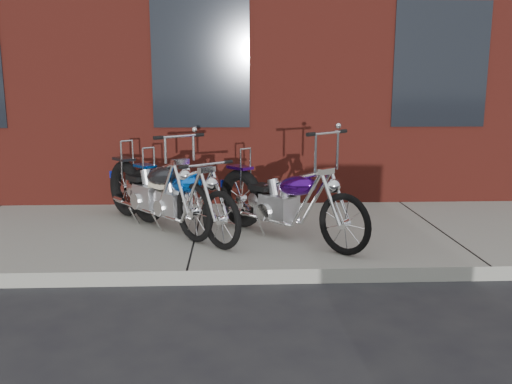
{
  "coord_description": "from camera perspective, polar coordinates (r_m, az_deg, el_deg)",
  "views": [
    {
      "loc": [
        0.46,
        -5.0,
        1.91
      ],
      "look_at": [
        0.7,
        0.8,
        0.76
      ],
      "focal_mm": 38.0,
      "sensor_mm": 36.0,
      "label": 1
    }
  ],
  "objects": [
    {
      "name": "ground",
      "position": [
        5.37,
        -7.26,
        -9.75
      ],
      "size": [
        120.0,
        120.0,
        0.0
      ],
      "primitive_type": "plane",
      "color": "#2B2B2C",
      "rests_on": "ground"
    },
    {
      "name": "sidewalk",
      "position": [
        6.77,
        -6.23,
        -4.61
      ],
      "size": [
        22.0,
        3.0,
        0.15
      ],
      "primitive_type": "cube",
      "color": "gray",
      "rests_on": "ground"
    },
    {
      "name": "chopper_purple",
      "position": [
        6.26,
        3.0,
        -1.22
      ],
      "size": [
        1.6,
        1.79,
        1.29
      ],
      "rotation": [
        0.0,
        0.0,
        -0.85
      ],
      "color": "black",
      "rests_on": "sidewalk"
    },
    {
      "name": "chopper_blue",
      "position": [
        6.53,
        -8.23,
        -0.88
      ],
      "size": [
        1.5,
        1.82,
        0.98
      ],
      "rotation": [
        0.0,
        0.0,
        -0.89
      ],
      "color": "black",
      "rests_on": "sidewalk"
    },
    {
      "name": "chopper_third",
      "position": [
        6.9,
        -10.67,
        -0.12
      ],
      "size": [
        1.55,
        1.94,
        1.21
      ],
      "rotation": [
        0.0,
        0.0,
        -0.91
      ],
      "color": "black",
      "rests_on": "sidewalk"
    }
  ]
}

